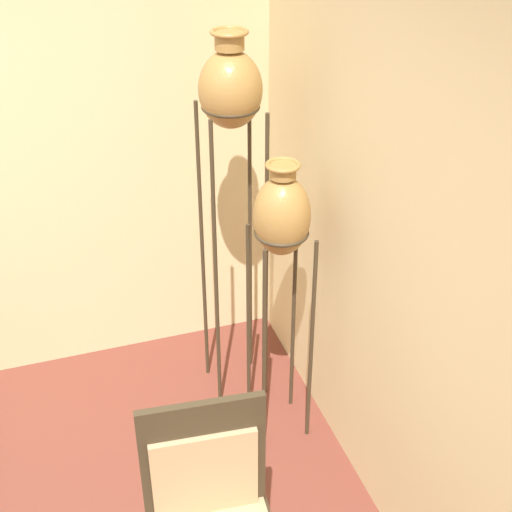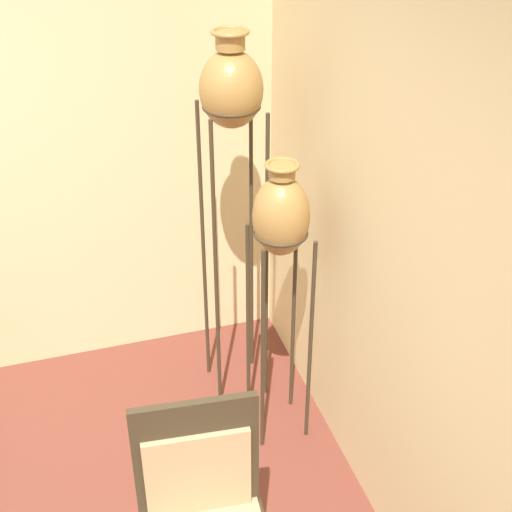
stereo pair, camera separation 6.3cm
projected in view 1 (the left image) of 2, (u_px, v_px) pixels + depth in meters
wall_right at (460, 306)px, 2.41m from camera, size 0.06×7.76×2.70m
vase_stand_tall at (231, 102)px, 3.23m from camera, size 0.29×0.29×1.99m
vase_stand_medium at (282, 223)px, 3.18m from camera, size 0.26×0.26×1.51m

